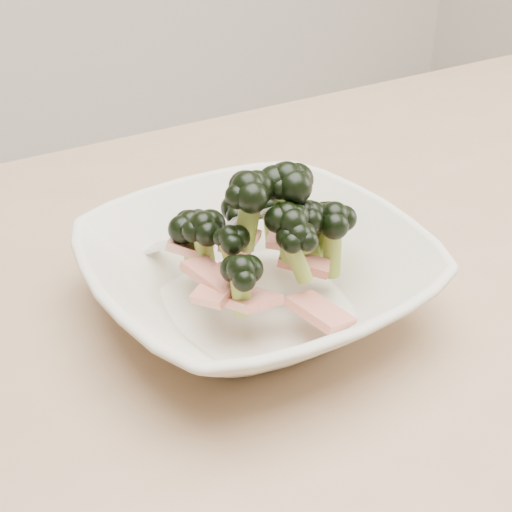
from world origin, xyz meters
The scene contains 2 objects.
dining_table centered at (0.00, 0.00, 0.65)m, with size 1.20×0.80×0.75m.
broccoli_dish centered at (-0.12, 0.01, 0.79)m, with size 0.27×0.27×0.13m.
Camera 1 is at (-0.36, -0.39, 1.10)m, focal length 50.00 mm.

